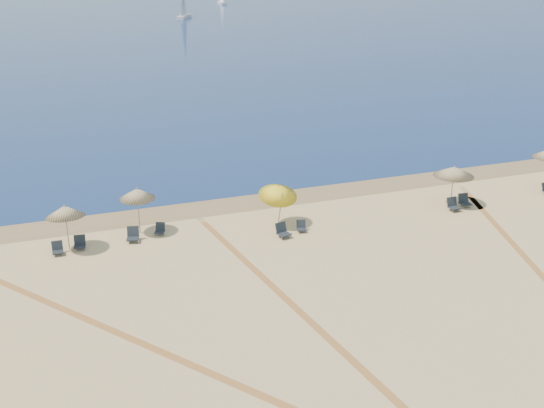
# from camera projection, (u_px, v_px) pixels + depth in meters

# --- Properties ---
(wet_sand) EXTENTS (500.00, 500.00, 0.00)m
(wet_sand) POSITION_uv_depth(u_px,v_px,m) (249.00, 201.00, 38.71)
(wet_sand) COLOR olive
(wet_sand) RESTS_ON ground
(umbrella_1) EXTENTS (1.92, 1.96, 2.41)m
(umbrella_1) POSITION_uv_depth(u_px,v_px,m) (65.00, 211.00, 31.78)
(umbrella_1) COLOR gray
(umbrella_1) RESTS_ON ground
(umbrella_2) EXTENTS (1.85, 1.86, 2.56)m
(umbrella_2) POSITION_uv_depth(u_px,v_px,m) (137.00, 194.00, 33.60)
(umbrella_2) COLOR gray
(umbrella_2) RESTS_ON ground
(umbrella_3) EXTENTS (2.08, 2.15, 2.56)m
(umbrella_3) POSITION_uv_depth(u_px,v_px,m) (278.00, 191.00, 34.60)
(umbrella_3) COLOR gray
(umbrella_3) RESTS_ON ground
(umbrella_4) EXTENTS (2.32, 2.32, 2.38)m
(umbrella_4) POSITION_uv_depth(u_px,v_px,m) (454.00, 171.00, 37.51)
(umbrella_4) COLOR gray
(umbrella_4) RESTS_ON ground
(chair_1) EXTENTS (0.53, 0.63, 0.64)m
(chair_1) POSITION_uv_depth(u_px,v_px,m) (58.00, 249.00, 31.91)
(chair_1) COLOR black
(chair_1) RESTS_ON ground
(chair_2) EXTENTS (0.64, 0.72, 0.67)m
(chair_2) POSITION_uv_depth(u_px,v_px,m) (80.00, 243.00, 32.49)
(chair_2) COLOR black
(chair_2) RESTS_ON ground
(chair_3) EXTENTS (0.77, 0.84, 0.73)m
(chair_3) POSITION_uv_depth(u_px,v_px,m) (133.00, 235.00, 33.34)
(chair_3) COLOR black
(chair_3) RESTS_ON ground
(chair_4) EXTENTS (0.68, 0.73, 0.60)m
(chair_4) POSITION_uv_depth(u_px,v_px,m) (160.00, 229.00, 34.17)
(chair_4) COLOR black
(chair_4) RESTS_ON ground
(chair_5) EXTENTS (0.75, 0.83, 0.74)m
(chair_5) POSITION_uv_depth(u_px,v_px,m) (282.00, 231.00, 33.82)
(chair_5) COLOR black
(chair_5) RESTS_ON ground
(chair_6) EXTENTS (0.62, 0.68, 0.59)m
(chair_6) POSITION_uv_depth(u_px,v_px,m) (301.00, 227.00, 34.51)
(chair_6) COLOR black
(chair_6) RESTS_ON ground
(chair_7) EXTENTS (0.61, 0.72, 0.73)m
(chair_7) POSITION_uv_depth(u_px,v_px,m) (453.00, 205.00, 37.29)
(chair_7) COLOR black
(chair_7) RESTS_ON ground
(chair_8) EXTENTS (0.67, 0.77, 0.74)m
(chair_8) POSITION_uv_depth(u_px,v_px,m) (464.00, 201.00, 37.87)
(chair_8) COLOR black
(chair_8) RESTS_ON ground
(sailboat_2) EXTENTS (4.35, 6.07, 9.08)m
(sailboat_2) POSITION_uv_depth(u_px,v_px,m) (183.00, 5.00, 140.98)
(sailboat_2) COLOR white
(sailboat_2) RESTS_ON ocean
(tire_tracks) EXTENTS (55.23, 41.36, 0.00)m
(tire_tracks) POSITION_uv_depth(u_px,v_px,m) (355.00, 329.00, 25.65)
(tire_tracks) COLOR tan
(tire_tracks) RESTS_ON ground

